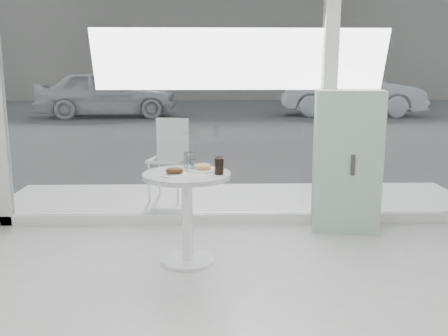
{
  "coord_description": "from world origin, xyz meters",
  "views": [
    {
      "loc": [
        -0.3,
        -2.09,
        1.61
      ],
      "look_at": [
        -0.2,
        1.7,
        0.85
      ],
      "focal_mm": 40.0,
      "sensor_mm": 36.0,
      "label": 1
    }
  ],
  "objects_px": {
    "water_tumbler_a": "(191,164)",
    "plate_fritter": "(175,172)",
    "cola_glass": "(219,166)",
    "patio_chair": "(170,153)",
    "main_table": "(187,199)",
    "car_white": "(107,94)",
    "mint_cabinet": "(346,161)",
    "plate_donut": "(203,168)",
    "water_tumbler_b": "(189,161)",
    "car_silver": "(351,93)"
  },
  "relations": [
    {
      "from": "car_silver",
      "to": "water_tumbler_a",
      "type": "relative_size",
      "value": 43.07
    },
    {
      "from": "car_white",
      "to": "car_silver",
      "type": "bearing_deg",
      "value": -92.31
    },
    {
      "from": "mint_cabinet",
      "to": "car_white",
      "type": "relative_size",
      "value": 0.3
    },
    {
      "from": "mint_cabinet",
      "to": "main_table",
      "type": "bearing_deg",
      "value": -142.07
    },
    {
      "from": "patio_chair",
      "to": "cola_glass",
      "type": "distance_m",
      "value": 2.16
    },
    {
      "from": "patio_chair",
      "to": "plate_fritter",
      "type": "bearing_deg",
      "value": -69.71
    },
    {
      "from": "patio_chair",
      "to": "plate_fritter",
      "type": "height_order",
      "value": "patio_chair"
    },
    {
      "from": "patio_chair",
      "to": "water_tumbler_a",
      "type": "xyz_separation_m",
      "value": [
        0.34,
        -1.87,
        0.22
      ]
    },
    {
      "from": "car_silver",
      "to": "plate_fritter",
      "type": "bearing_deg",
      "value": 165.63
    },
    {
      "from": "patio_chair",
      "to": "car_white",
      "type": "height_order",
      "value": "car_white"
    },
    {
      "from": "car_white",
      "to": "plate_fritter",
      "type": "distance_m",
      "value": 13.5
    },
    {
      "from": "plate_fritter",
      "to": "plate_donut",
      "type": "distance_m",
      "value": 0.29
    },
    {
      "from": "main_table",
      "to": "car_white",
      "type": "bearing_deg",
      "value": 104.15
    },
    {
      "from": "main_table",
      "to": "water_tumbler_b",
      "type": "height_order",
      "value": "water_tumbler_b"
    },
    {
      "from": "main_table",
      "to": "plate_donut",
      "type": "xyz_separation_m",
      "value": [
        0.13,
        0.09,
        0.24
      ]
    },
    {
      "from": "patio_chair",
      "to": "car_white",
      "type": "distance_m",
      "value": 11.4
    },
    {
      "from": "mint_cabinet",
      "to": "plate_fritter",
      "type": "xyz_separation_m",
      "value": [
        -1.65,
        -0.98,
        0.1
      ]
    },
    {
      "from": "car_white",
      "to": "water_tumbler_a",
      "type": "height_order",
      "value": "car_white"
    },
    {
      "from": "cola_glass",
      "to": "water_tumbler_a",
      "type": "bearing_deg",
      "value": 139.7
    },
    {
      "from": "car_white",
      "to": "plate_donut",
      "type": "relative_size",
      "value": 18.89
    },
    {
      "from": "mint_cabinet",
      "to": "car_silver",
      "type": "relative_size",
      "value": 0.29
    },
    {
      "from": "patio_chair",
      "to": "cola_glass",
      "type": "bearing_deg",
      "value": -60.16
    },
    {
      "from": "mint_cabinet",
      "to": "plate_donut",
      "type": "distance_m",
      "value": 1.63
    },
    {
      "from": "car_white",
      "to": "car_silver",
      "type": "relative_size",
      "value": 0.96
    },
    {
      "from": "car_silver",
      "to": "plate_donut",
      "type": "xyz_separation_m",
      "value": [
        -4.94,
        -13.25,
        -0.01
      ]
    },
    {
      "from": "mint_cabinet",
      "to": "plate_donut",
      "type": "height_order",
      "value": "mint_cabinet"
    },
    {
      "from": "water_tumbler_b",
      "to": "plate_fritter",
      "type": "bearing_deg",
      "value": -106.3
    },
    {
      "from": "mint_cabinet",
      "to": "patio_chair",
      "type": "xyz_separation_m",
      "value": [
        -1.86,
        1.13,
        -0.1
      ]
    },
    {
      "from": "patio_chair",
      "to": "car_silver",
      "type": "relative_size",
      "value": 0.2
    },
    {
      "from": "water_tumbler_a",
      "to": "water_tumbler_b",
      "type": "distance_m",
      "value": 0.1
    },
    {
      "from": "main_table",
      "to": "cola_glass",
      "type": "distance_m",
      "value": 0.4
    },
    {
      "from": "water_tumbler_a",
      "to": "plate_donut",
      "type": "bearing_deg",
      "value": -23.57
    },
    {
      "from": "main_table",
      "to": "plate_donut",
      "type": "relative_size",
      "value": 3.14
    },
    {
      "from": "water_tumbler_a",
      "to": "patio_chair",
      "type": "bearing_deg",
      "value": 100.22
    },
    {
      "from": "water_tumbler_b",
      "to": "mint_cabinet",
      "type": "bearing_deg",
      "value": 22.66
    },
    {
      "from": "mint_cabinet",
      "to": "car_white",
      "type": "distance_m",
      "value": 13.07
    },
    {
      "from": "main_table",
      "to": "plate_fritter",
      "type": "distance_m",
      "value": 0.28
    },
    {
      "from": "water_tumbler_a",
      "to": "plate_fritter",
      "type": "bearing_deg",
      "value": -117.78
    },
    {
      "from": "patio_chair",
      "to": "car_silver",
      "type": "height_order",
      "value": "car_silver"
    },
    {
      "from": "water_tumbler_a",
      "to": "cola_glass",
      "type": "bearing_deg",
      "value": -40.3
    },
    {
      "from": "car_silver",
      "to": "cola_glass",
      "type": "xyz_separation_m",
      "value": [
        -4.8,
        -13.41,
        0.04
      ]
    },
    {
      "from": "car_silver",
      "to": "plate_donut",
      "type": "distance_m",
      "value": 14.14
    },
    {
      "from": "water_tumbler_a",
      "to": "water_tumbler_b",
      "type": "relative_size",
      "value": 0.84
    },
    {
      "from": "car_silver",
      "to": "plate_donut",
      "type": "height_order",
      "value": "car_silver"
    },
    {
      "from": "mint_cabinet",
      "to": "water_tumbler_a",
      "type": "bearing_deg",
      "value": -145.55
    },
    {
      "from": "mint_cabinet",
      "to": "water_tumbler_b",
      "type": "relative_size",
      "value": 10.48
    },
    {
      "from": "patio_chair",
      "to": "car_silver",
      "type": "xyz_separation_m",
      "value": [
        5.37,
        11.34,
        0.2
      ]
    },
    {
      "from": "car_white",
      "to": "cola_glass",
      "type": "bearing_deg",
      "value": -169.39
    },
    {
      "from": "plate_donut",
      "to": "plate_fritter",
      "type": "bearing_deg",
      "value": -139.02
    },
    {
      "from": "plate_fritter",
      "to": "water_tumbler_b",
      "type": "relative_size",
      "value": 1.73
    }
  ]
}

